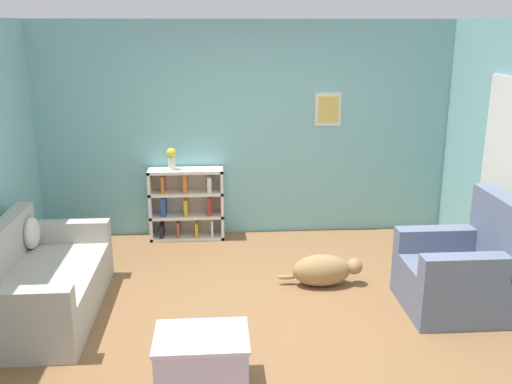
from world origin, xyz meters
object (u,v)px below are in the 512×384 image
at_px(bookshelf, 187,204).
at_px(coffee_table, 202,359).
at_px(recliner_chair, 463,271).
at_px(vase, 171,157).
at_px(dog, 324,270).
at_px(couch, 37,284).

relative_size(bookshelf, coffee_table, 1.34).
distance_m(recliner_chair, vase, 3.48).
bearing_deg(bookshelf, recliner_chair, -38.04).
relative_size(recliner_chair, vase, 4.11).
distance_m(bookshelf, dog, 2.07).
xyz_separation_m(recliner_chair, dog, (-1.18, 0.57, -0.20)).
xyz_separation_m(bookshelf, coffee_table, (0.24, -3.08, -0.21)).
bearing_deg(bookshelf, dog, -45.87).
height_order(recliner_chair, coffee_table, recliner_chair).
height_order(dog, vase, vase).
relative_size(dog, vase, 3.28).
xyz_separation_m(bookshelf, recliner_chair, (2.61, -2.04, -0.06)).
distance_m(bookshelf, recliner_chair, 3.31).
relative_size(recliner_chair, coffee_table, 1.60).
height_order(couch, bookshelf, bookshelf).
relative_size(bookshelf, vase, 3.43).
bearing_deg(recliner_chair, couch, 177.62).
height_order(bookshelf, recliner_chair, recliner_chair).
bearing_deg(dog, couch, -171.36).
height_order(recliner_chair, vase, vase).
distance_m(recliner_chair, dog, 1.32).
bearing_deg(bookshelf, vase, -172.86).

